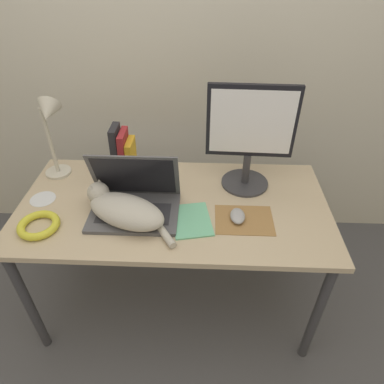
{
  "coord_description": "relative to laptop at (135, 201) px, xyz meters",
  "views": [
    {
      "loc": [
        0.14,
        -0.88,
        1.76
      ],
      "look_at": [
        0.09,
        0.32,
        0.83
      ],
      "focal_mm": 32.0,
      "sensor_mm": 36.0,
      "label": 1
    }
  ],
  "objects": [
    {
      "name": "ground_plane",
      "position": [
        0.17,
        -0.31,
        -0.78
      ],
      "size": [
        12.0,
        12.0,
        0.0
      ],
      "primitive_type": "plane",
      "color": "#4C4C51"
    },
    {
      "name": "wall_back",
      "position": [
        0.17,
        0.79,
        0.52
      ],
      "size": [
        8.0,
        0.05,
        2.6
      ],
      "color": "beige",
      "rests_on": "ground_plane"
    },
    {
      "name": "desk",
      "position": [
        0.17,
        0.05,
        -0.12
      ],
      "size": [
        1.45,
        0.72,
        0.73
      ],
      "color": "tan",
      "rests_on": "ground_plane"
    },
    {
      "name": "laptop",
      "position": [
        0.0,
        0.0,
        0.0
      ],
      "size": [
        0.4,
        0.28,
        0.28
      ],
      "color": "#4C4C51",
      "rests_on": "desk"
    },
    {
      "name": "cat",
      "position": [
        -0.04,
        -0.07,
        0.01
      ],
      "size": [
        0.43,
        0.32,
        0.14
      ],
      "color": "#B2ADA3",
      "rests_on": "desk"
    },
    {
      "name": "external_monitor",
      "position": [
        0.52,
        0.23,
        0.22
      ],
      "size": [
        0.4,
        0.23,
        0.51
      ],
      "color": "#333338",
      "rests_on": "desk"
    },
    {
      "name": "mousepad",
      "position": [
        0.49,
        -0.05,
        -0.05
      ],
      "size": [
        0.26,
        0.19,
        0.0
      ],
      "color": "olive",
      "rests_on": "desk"
    },
    {
      "name": "computer_mouse",
      "position": [
        0.46,
        -0.04,
        -0.03
      ],
      "size": [
        0.07,
        0.1,
        0.03
      ],
      "color": "#99999E",
      "rests_on": "mousepad"
    },
    {
      "name": "book_row",
      "position": [
        -0.11,
        0.31,
        0.06
      ],
      "size": [
        0.11,
        0.14,
        0.26
      ],
      "color": "#232328",
      "rests_on": "desk"
    },
    {
      "name": "desk_lamp",
      "position": [
        -0.42,
        0.25,
        0.24
      ],
      "size": [
        0.17,
        0.17,
        0.44
      ],
      "color": "beige",
      "rests_on": "desk"
    },
    {
      "name": "cable_coil",
      "position": [
        -0.4,
        -0.13,
        -0.04
      ],
      "size": [
        0.18,
        0.18,
        0.03
      ],
      "color": "gold",
      "rests_on": "desk"
    },
    {
      "name": "notepad",
      "position": [
        0.26,
        -0.06,
        -0.05
      ],
      "size": [
        0.2,
        0.25,
        0.01
      ],
      "color": "#6BBC93",
      "rests_on": "desk"
    },
    {
      "name": "cd_disc",
      "position": [
        -0.46,
        0.06,
        -0.05
      ],
      "size": [
        0.12,
        0.12,
        0.0
      ],
      "color": "silver",
      "rests_on": "desk"
    }
  ]
}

